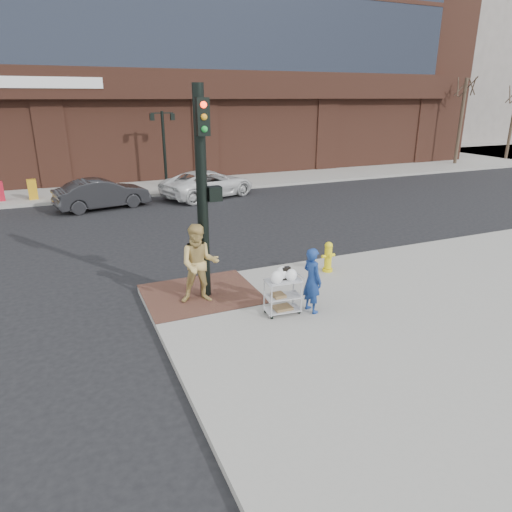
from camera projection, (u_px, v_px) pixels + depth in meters
name	position (u px, v px, depth m)	size (l,w,h in m)	color
ground	(236.00, 309.00, 11.02)	(220.00, 220.00, 0.00)	black
sidewalk_far	(238.00, 150.00, 43.41)	(65.00, 36.00, 0.15)	gray
brick_curb_ramp	(201.00, 294.00, 11.52)	(2.80, 2.40, 0.01)	#4A2722
filler_block	(427.00, 61.00, 56.00)	(14.00, 20.00, 18.00)	slate
bare_tree_a	(467.00, 76.00, 32.26)	(1.80, 1.80, 7.20)	#382B21
lamp_post	(164.00, 141.00, 24.77)	(1.32, 0.22, 4.00)	black
traffic_signal_pole	(203.00, 189.00, 10.58)	(0.61, 0.51, 5.00)	black
woman_blue	(312.00, 280.00, 10.36)	(0.56, 0.37, 1.54)	navy
pedestrian_tan	(199.00, 264.00, 10.79)	(0.94, 0.73, 1.93)	tan
sedan_dark	(102.00, 194.00, 20.79)	(1.45, 4.16, 1.37)	black
minivan_white	(209.00, 184.00, 23.17)	(2.27, 4.92, 1.37)	silver
utility_cart	(283.00, 293.00, 10.32)	(0.84, 0.52, 1.11)	#A8A9AD
fire_hydrant	(328.00, 256.00, 12.88)	(0.41, 0.29, 0.87)	yellow
newsbox_yellow	(32.00, 189.00, 22.06)	(0.40, 0.37, 0.96)	#C78C16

